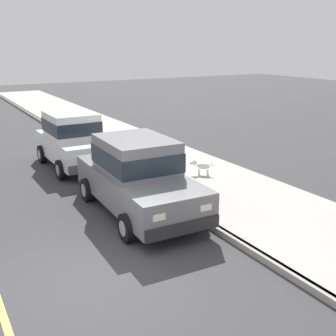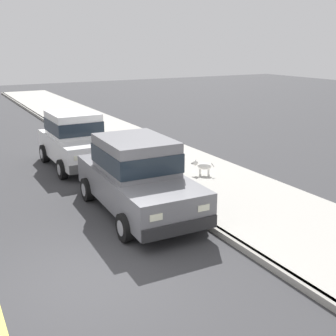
% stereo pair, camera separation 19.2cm
% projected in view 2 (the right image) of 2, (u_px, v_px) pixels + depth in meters
% --- Properties ---
extents(ground_plane, '(80.00, 80.00, 0.00)m').
position_uv_depth(ground_plane, '(89.00, 281.00, 7.67)').
color(ground_plane, '#38383A').
extents(curb, '(0.16, 64.00, 0.14)m').
position_uv_depth(curb, '(230.00, 239.00, 9.14)').
color(curb, gray).
rests_on(curb, ground).
extents(sidewalk, '(3.60, 64.00, 0.14)m').
position_uv_depth(sidewalk, '(291.00, 223.00, 9.98)').
color(sidewalk, '#A8A59E').
rests_on(sidewalk, ground).
extents(car_grey_sedan, '(2.14, 4.66, 1.92)m').
position_uv_depth(car_grey_sedan, '(137.00, 175.00, 10.55)').
color(car_grey_sedan, slate).
rests_on(car_grey_sedan, ground).
extents(car_white_hatchback, '(1.98, 3.81, 1.88)m').
position_uv_depth(car_white_hatchback, '(75.00, 139.00, 14.60)').
color(car_white_hatchback, white).
rests_on(car_white_hatchback, ground).
extents(dog_white, '(0.60, 0.54, 0.49)m').
position_uv_depth(dog_white, '(202.00, 166.00, 13.32)').
color(dog_white, white).
rests_on(dog_white, sidewalk).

